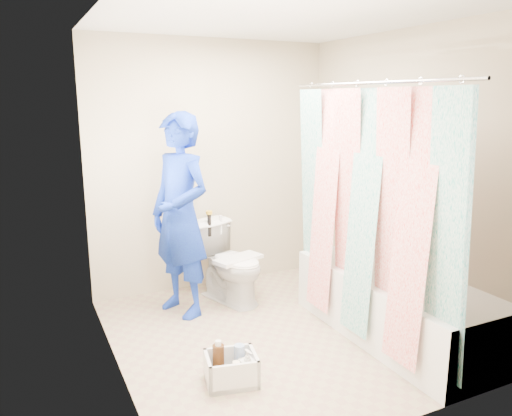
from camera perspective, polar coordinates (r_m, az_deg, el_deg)
name	(u,v)px	position (r m, az deg, el deg)	size (l,w,h in m)	color
floor	(273,335)	(4.11, 1.97, -14.31)	(2.60, 2.60, 0.00)	tan
ceiling	(276,17)	(3.71, 2.26, 20.99)	(2.40, 2.60, 0.02)	silver
wall_back	(212,166)	(4.90, -5.06, 4.79)	(2.40, 0.02, 2.40)	tan
wall_front	(392,226)	(2.67, 15.27, -2.04)	(2.40, 0.02, 2.40)	tan
wall_left	(110,201)	(3.34, -16.39, 0.75)	(0.02, 2.60, 2.40)	tan
wall_right	(399,176)	(4.41, 16.04, 3.51)	(0.02, 2.60, 2.40)	tan
bathtub	(394,304)	(4.13, 15.54, -10.56)	(0.70, 1.75, 0.50)	silver
curtain_rod	(371,83)	(3.60, 13.06, 13.75)	(0.02, 0.02, 1.90)	silver
shower_curtain	(365,215)	(3.69, 12.36, -0.81)	(0.06, 1.75, 1.80)	white
toilet	(230,263)	(4.63, -2.99, -6.25)	(0.41, 0.72, 0.73)	white
tank_lid	(238,259)	(4.52, -2.02, -5.84)	(0.45, 0.20, 0.03)	white
tank_internals	(212,222)	(4.65, -5.01, -1.64)	(0.17, 0.09, 0.24)	black
plumber	(180,216)	(4.28, -8.64, -0.86)	(0.64, 0.42, 1.75)	#1043A7
cleaning_caddy	(233,370)	(3.47, -2.65, -17.96)	(0.38, 0.33, 0.26)	silver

